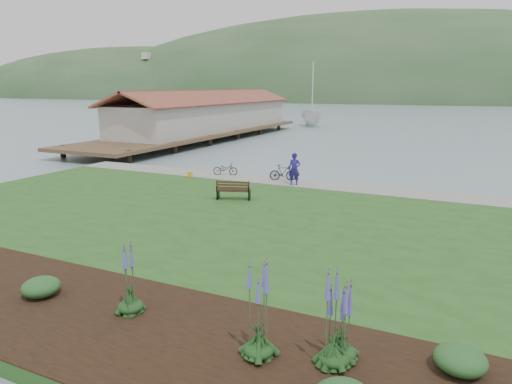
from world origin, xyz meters
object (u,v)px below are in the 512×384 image
bicycle_a (225,169)px  person (294,167)px  sailboat (312,126)px  park_bench (233,190)px

bicycle_a → person: bearing=-119.6°
bicycle_a → sailboat: (-8.04, 40.74, -0.80)m
park_bench → person: person is taller
park_bench → sailboat: bearing=85.0°
park_bench → sailboat: (-11.46, 46.09, -0.89)m
bicycle_a → park_bench: bearing=-165.5°
park_bench → person: 4.64m
park_bench → bicycle_a: park_bench is taller
person → bicycle_a: person is taller
park_bench → sailboat: 47.50m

